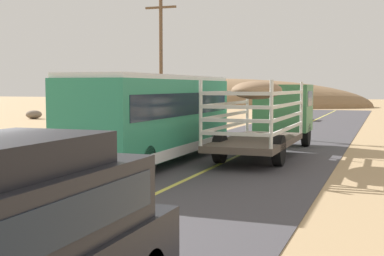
{
  "coord_description": "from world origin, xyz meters",
  "views": [
    {
      "loc": [
        5.61,
        -5.55,
        2.82
      ],
      "look_at": [
        0.0,
        9.65,
        1.55
      ],
      "focal_mm": 49.34,
      "sensor_mm": 36.0,
      "label": 1
    }
  ],
  "objects_px": {
    "power_pole_mid": "(161,60)",
    "boulder_far_horizon": "(34,114)",
    "livestock_truck": "(274,110)",
    "boulder_near_shoulder": "(109,118)",
    "bus": "(156,116)",
    "suv_near": "(11,247)",
    "car_far": "(285,112)"
  },
  "relations": [
    {
      "from": "bus",
      "to": "car_far",
      "type": "xyz_separation_m",
      "value": [
        -0.1,
        27.06,
        -1.05
      ]
    },
    {
      "from": "suv_near",
      "to": "bus",
      "type": "distance_m",
      "value": 14.14
    },
    {
      "from": "livestock_truck",
      "to": "bus",
      "type": "relative_size",
      "value": 0.97
    },
    {
      "from": "power_pole_mid",
      "to": "boulder_far_horizon",
      "type": "distance_m",
      "value": 16.73
    },
    {
      "from": "livestock_truck",
      "to": "boulder_near_shoulder",
      "type": "bearing_deg",
      "value": 139.99
    },
    {
      "from": "suv_near",
      "to": "car_far",
      "type": "xyz_separation_m",
      "value": [
        -4.46,
        40.5,
        -0.46
      ]
    },
    {
      "from": "bus",
      "to": "power_pole_mid",
      "type": "height_order",
      "value": "power_pole_mid"
    },
    {
      "from": "bus",
      "to": "car_far",
      "type": "bearing_deg",
      "value": 90.2
    },
    {
      "from": "car_far",
      "to": "boulder_far_horizon",
      "type": "distance_m",
      "value": 22.0
    },
    {
      "from": "car_far",
      "to": "boulder_near_shoulder",
      "type": "xyz_separation_m",
      "value": [
        -12.07,
        -8.91,
        -0.31
      ]
    },
    {
      "from": "boulder_near_shoulder",
      "to": "boulder_far_horizon",
      "type": "bearing_deg",
      "value": 162.8
    },
    {
      "from": "suv_near",
      "to": "power_pole_mid",
      "type": "xyz_separation_m",
      "value": [
        -10.63,
        28.25,
        3.49
      ]
    },
    {
      "from": "livestock_truck",
      "to": "power_pole_mid",
      "type": "relative_size",
      "value": 1.12
    },
    {
      "from": "suv_near",
      "to": "bus",
      "type": "height_order",
      "value": "bus"
    },
    {
      "from": "boulder_near_shoulder",
      "to": "boulder_far_horizon",
      "type": "relative_size",
      "value": 0.81
    },
    {
      "from": "power_pole_mid",
      "to": "boulder_near_shoulder",
      "type": "distance_m",
      "value": 8.0
    },
    {
      "from": "boulder_far_horizon",
      "to": "bus",
      "type": "bearing_deg",
      "value": -44.62
    },
    {
      "from": "suv_near",
      "to": "livestock_truck",
      "type": "distance_m",
      "value": 18.57
    },
    {
      "from": "livestock_truck",
      "to": "power_pole_mid",
      "type": "xyz_separation_m",
      "value": [
        -9.66,
        9.71,
        2.85
      ]
    },
    {
      "from": "suv_near",
      "to": "livestock_truck",
      "type": "bearing_deg",
      "value": 93.0
    },
    {
      "from": "suv_near",
      "to": "car_far",
      "type": "height_order",
      "value": "suv_near"
    },
    {
      "from": "power_pole_mid",
      "to": "car_far",
      "type": "bearing_deg",
      "value": 63.27
    },
    {
      "from": "car_far",
      "to": "boulder_far_horizon",
      "type": "height_order",
      "value": "car_far"
    },
    {
      "from": "car_far",
      "to": "power_pole_mid",
      "type": "relative_size",
      "value": 0.51
    },
    {
      "from": "boulder_near_shoulder",
      "to": "boulder_far_horizon",
      "type": "distance_m",
      "value": 9.5
    },
    {
      "from": "livestock_truck",
      "to": "bus",
      "type": "xyz_separation_m",
      "value": [
        -3.39,
        -5.09,
        -0.04
      ]
    },
    {
      "from": "suv_near",
      "to": "power_pole_mid",
      "type": "distance_m",
      "value": 30.38
    },
    {
      "from": "suv_near",
      "to": "boulder_near_shoulder",
      "type": "relative_size",
      "value": 4.09
    },
    {
      "from": "bus",
      "to": "boulder_near_shoulder",
      "type": "bearing_deg",
      "value": 123.83
    },
    {
      "from": "bus",
      "to": "boulder_far_horizon",
      "type": "relative_size",
      "value": 7.14
    },
    {
      "from": "power_pole_mid",
      "to": "boulder_far_horizon",
      "type": "height_order",
      "value": "power_pole_mid"
    },
    {
      "from": "suv_near",
      "to": "boulder_far_horizon",
      "type": "bearing_deg",
      "value": 126.65
    }
  ]
}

